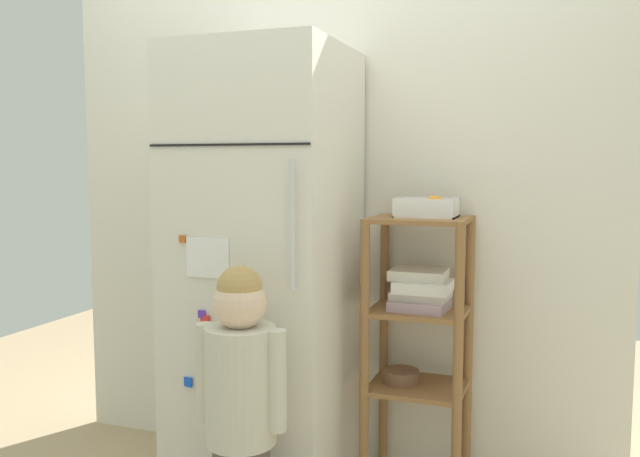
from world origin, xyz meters
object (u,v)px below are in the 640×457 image
object	(u,v)px
fruit_bin	(431,208)
pantry_shelf_unit	(418,321)
refrigerator	(266,275)
child_standing	(241,384)

from	to	relation	value
fruit_bin	pantry_shelf_unit	bearing A→B (deg)	-161.47
refrigerator	pantry_shelf_unit	distance (m)	0.62
refrigerator	fruit_bin	bearing A→B (deg)	14.31
refrigerator	child_standing	size ratio (longest dim) A/B	1.77
refrigerator	fruit_bin	xyz separation A→B (m)	(0.62, 0.16, 0.27)
child_standing	fruit_bin	size ratio (longest dim) A/B	4.29
child_standing	pantry_shelf_unit	world-z (taller)	pantry_shelf_unit
refrigerator	child_standing	bearing A→B (deg)	-75.24
child_standing	pantry_shelf_unit	distance (m)	0.77
pantry_shelf_unit	child_standing	bearing A→B (deg)	-126.54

